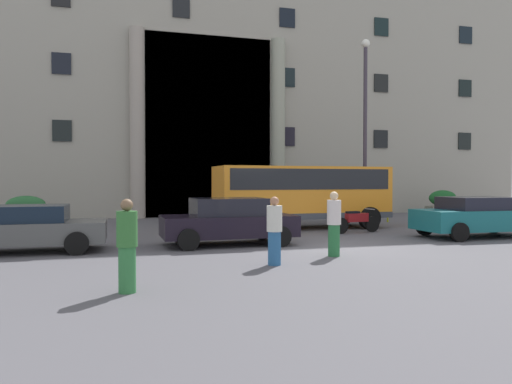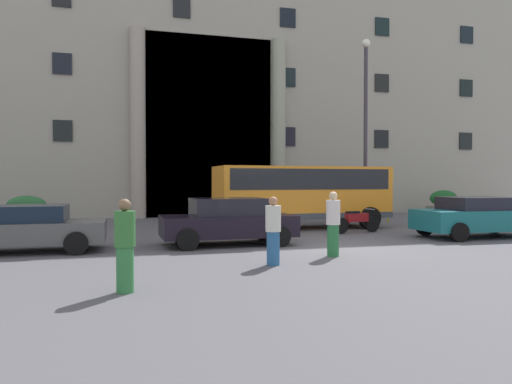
% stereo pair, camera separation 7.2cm
% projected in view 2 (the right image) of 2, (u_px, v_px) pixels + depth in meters
% --- Properties ---
extents(ground_plane, '(80.00, 64.00, 0.12)m').
position_uv_depth(ground_plane, '(336.00, 249.00, 14.23)').
color(ground_plane, '#4E4C52').
extents(office_building_facade, '(37.38, 9.64, 20.34)m').
position_uv_depth(office_building_facade, '(220.00, 53.00, 30.83)').
color(office_building_facade, gray).
rests_on(office_building_facade, ground_plane).
extents(orange_minibus, '(7.13, 2.69, 2.53)m').
position_uv_depth(orange_minibus, '(302.00, 191.00, 19.76)').
color(orange_minibus, orange).
rests_on(orange_minibus, ground_plane).
extents(bus_stop_sign, '(0.44, 0.08, 2.49)m').
position_uv_depth(bus_stop_sign, '(388.00, 189.00, 22.70)').
color(bus_stop_sign, '#949E17').
rests_on(bus_stop_sign, ground_plane).
extents(hedge_planter_entrance_left, '(1.75, 0.86, 1.28)m').
position_uv_depth(hedge_planter_entrance_left, '(27.00, 210.00, 21.66)').
color(hedge_planter_entrance_left, gray).
rests_on(hedge_planter_entrance_left, ground_plane).
extents(hedge_planter_west, '(1.86, 0.76, 1.42)m').
position_uv_depth(hedge_planter_west, '(444.00, 203.00, 27.48)').
color(hedge_planter_west, slate).
rests_on(hedge_planter_west, ground_plane).
extents(hedge_planter_far_west, '(1.94, 0.84, 1.61)m').
position_uv_depth(hedge_planter_far_west, '(362.00, 203.00, 26.01)').
color(hedge_planter_far_west, '#6B5F59').
rests_on(hedge_planter_far_west, ground_plane).
extents(parked_hatchback_near, '(4.06, 2.12, 1.43)m').
position_uv_depth(parked_hatchback_near, '(228.00, 221.00, 14.70)').
color(parked_hatchback_near, black).
rests_on(parked_hatchback_near, ground_plane).
extents(white_taxi_kerbside, '(4.30, 2.18, 1.39)m').
position_uv_depth(white_taxi_kerbside, '(478.00, 216.00, 16.63)').
color(white_taxi_kerbside, '#166167').
rests_on(white_taxi_kerbside, ground_plane).
extents(parked_estate_mid, '(4.50, 2.00, 1.29)m').
position_uv_depth(parked_estate_mid, '(19.00, 228.00, 13.10)').
color(parked_estate_mid, '#484A49').
rests_on(parked_estate_mid, ground_plane).
extents(motorcycle_far_end, '(2.03, 0.59, 0.89)m').
position_uv_depth(motorcycle_far_end, '(356.00, 221.00, 17.98)').
color(motorcycle_far_end, black).
rests_on(motorcycle_far_end, ground_plane).
extents(pedestrian_child_trailing, '(0.36, 0.36, 1.64)m').
position_uv_depth(pedestrian_child_trailing, '(125.00, 246.00, 8.40)').
color(pedestrian_child_trailing, '#2E713B').
rests_on(pedestrian_child_trailing, ground_plane).
extents(pedestrian_woman_with_bag, '(0.36, 0.36, 1.59)m').
position_uv_depth(pedestrian_woman_with_bag, '(273.00, 231.00, 11.15)').
color(pedestrian_woman_with_bag, '#27598B').
rests_on(pedestrian_woman_with_bag, ground_plane).
extents(pedestrian_man_crossing, '(0.36, 0.36, 1.68)m').
position_uv_depth(pedestrian_man_crossing, '(333.00, 224.00, 12.44)').
color(pedestrian_man_crossing, '#266A39').
rests_on(pedestrian_man_crossing, ground_plane).
extents(lamppost_plaza_centre, '(0.40, 0.40, 8.61)m').
position_uv_depth(lamppost_plaza_centre, '(366.00, 117.00, 22.69)').
color(lamppost_plaza_centre, '#38313D').
rests_on(lamppost_plaza_centre, ground_plane).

